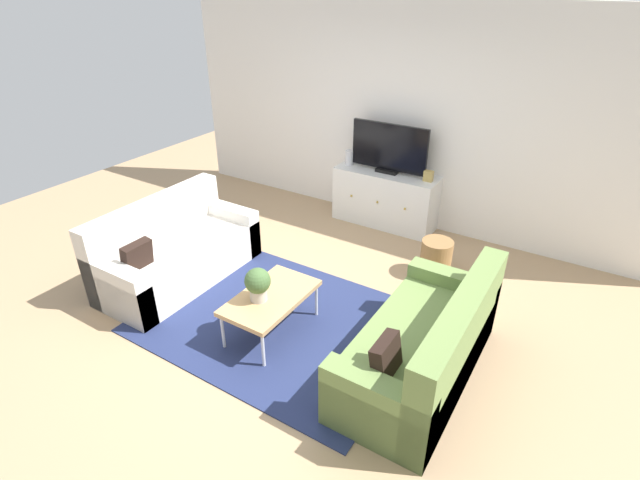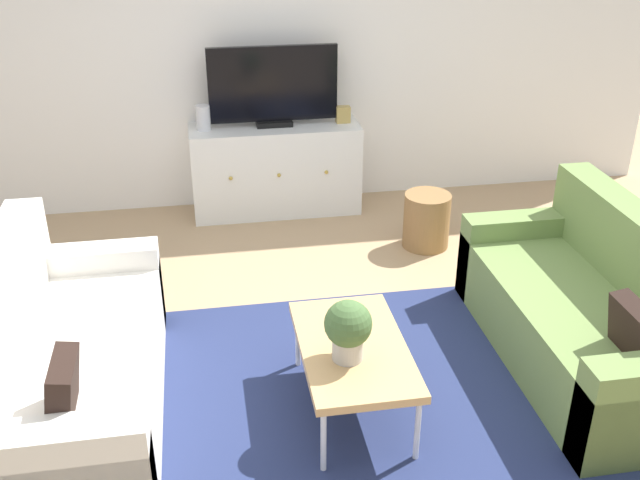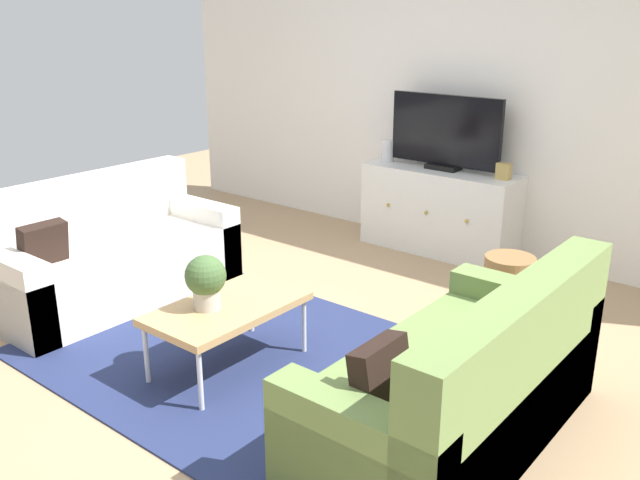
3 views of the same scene
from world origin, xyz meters
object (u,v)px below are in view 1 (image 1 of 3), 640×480
(couch_left_side, at_px, (174,253))
(couch_right_side, at_px, (428,350))
(potted_plant, at_px, (258,283))
(mantel_clock, at_px, (428,176))
(flat_screen_tv, at_px, (389,149))
(glass_vase, at_px, (349,158))
(coffee_table, at_px, (271,298))
(tv_console, at_px, (385,198))
(wicker_basket, at_px, (436,258))

(couch_left_side, relative_size, couch_right_side, 1.00)
(couch_right_side, bearing_deg, potted_plant, -168.68)
(couch_right_side, relative_size, mantel_clock, 13.34)
(flat_screen_tv, xyz_separation_m, glass_vase, (-0.55, -0.02, -0.21))
(couch_left_side, distance_m, glass_vase, 2.57)
(couch_right_side, height_order, coffee_table, couch_right_side)
(tv_console, bearing_deg, flat_screen_tv, 90.00)
(potted_plant, relative_size, glass_vase, 1.63)
(tv_console, bearing_deg, potted_plant, -89.17)
(couch_right_side, distance_m, tv_console, 2.81)
(potted_plant, relative_size, tv_console, 0.23)
(coffee_table, relative_size, glass_vase, 4.74)
(mantel_clock, bearing_deg, wicker_basket, -60.58)
(couch_left_side, xyz_separation_m, tv_console, (1.36, 2.37, 0.07))
(coffee_table, distance_m, flat_screen_tv, 2.67)
(couch_left_side, xyz_separation_m, mantel_clock, (1.91, 2.37, 0.49))
(couch_left_side, xyz_separation_m, glass_vase, (0.82, 2.37, 0.52))
(coffee_table, bearing_deg, flat_screen_tv, 91.97)
(potted_plant, bearing_deg, couch_left_side, 168.20)
(tv_console, xyz_separation_m, glass_vase, (-0.55, 0.00, 0.45))
(couch_left_side, distance_m, couch_right_side, 2.87)
(couch_left_side, height_order, tv_console, couch_left_side)
(glass_vase, bearing_deg, tv_console, -0.00)
(flat_screen_tv, height_order, mantel_clock, flat_screen_tv)
(coffee_table, bearing_deg, tv_console, 91.98)
(coffee_table, bearing_deg, wicker_basket, 61.95)
(couch_left_side, xyz_separation_m, couch_right_side, (2.87, 0.00, 0.00))
(couch_right_side, relative_size, flat_screen_tv, 1.75)
(couch_left_side, height_order, coffee_table, couch_left_side)
(wicker_basket, bearing_deg, couch_right_side, -72.42)
(couch_right_side, distance_m, flat_screen_tv, 2.92)
(couch_right_side, relative_size, tv_console, 1.30)
(coffee_table, distance_m, wicker_basket, 1.97)
(couch_right_side, xyz_separation_m, coffee_table, (-1.41, -0.19, 0.08))
(mantel_clock, relative_size, wicker_basket, 0.32)
(couch_left_side, height_order, glass_vase, glass_vase)
(tv_console, xyz_separation_m, wicker_basket, (1.01, -0.83, -0.15))
(coffee_table, height_order, wicker_basket, wicker_basket)
(glass_vase, height_order, wicker_basket, glass_vase)
(wicker_basket, bearing_deg, coffee_table, -118.05)
(coffee_table, distance_m, mantel_clock, 2.64)
(couch_left_side, bearing_deg, flat_screen_tv, 60.33)
(couch_left_side, distance_m, mantel_clock, 3.09)
(coffee_table, height_order, mantel_clock, mantel_clock)
(coffee_table, xyz_separation_m, flat_screen_tv, (-0.09, 2.59, 0.66))
(couch_left_side, height_order, couch_right_side, same)
(couch_left_side, distance_m, wicker_basket, 2.84)
(coffee_table, height_order, tv_console, tv_console)
(tv_console, distance_m, wicker_basket, 1.32)
(flat_screen_tv, bearing_deg, mantel_clock, -2.10)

